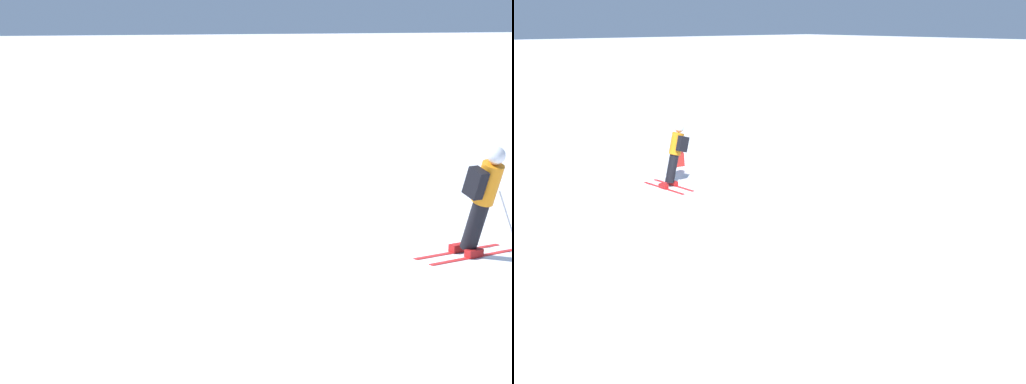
{
  "view_description": "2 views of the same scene",
  "coord_description": "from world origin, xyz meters",
  "views": [
    {
      "loc": [
        -12.71,
        7.39,
        3.71
      ],
      "look_at": [
        -0.14,
        3.04,
        0.95
      ],
      "focal_mm": 60.0,
      "sensor_mm": 36.0,
      "label": 1
    },
    {
      "loc": [
        5.01,
        12.52,
        4.52
      ],
      "look_at": [
        -1.24,
        4.96,
        1.19
      ],
      "focal_mm": 35.0,
      "sensor_mm": 36.0,
      "label": 2
    }
  ],
  "objects": [
    {
      "name": "skier",
      "position": [
        -1.82,
        -0.03,
        1.01
      ],
      "size": [
        1.45,
        1.81,
        1.84
      ],
      "rotation": [
        0.0,
        0.0,
        0.19
      ],
      "color": "red",
      "rests_on": "ground"
    },
    {
      "name": "ground_plane",
      "position": [
        0.0,
        0.0,
        0.0
      ],
      "size": [
        300.0,
        300.0,
        0.0
      ],
      "primitive_type": "plane",
      "color": "white"
    }
  ]
}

